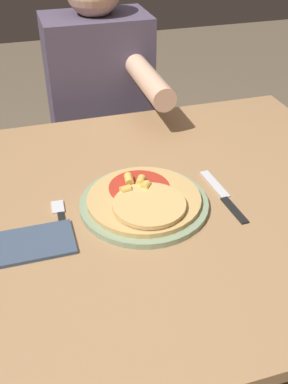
{
  "coord_description": "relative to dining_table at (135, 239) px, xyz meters",
  "views": [
    {
      "loc": [
        -0.22,
        -0.8,
        1.4
      ],
      "look_at": [
        0.02,
        -0.01,
        0.81
      ],
      "focal_mm": 42.0,
      "sensor_mm": 36.0,
      "label": 1
    }
  ],
  "objects": [
    {
      "name": "dining_table",
      "position": [
        0.0,
        0.0,
        0.0
      ],
      "size": [
        1.25,
        0.95,
        0.77
      ],
      "color": "#9E754C",
      "rests_on": "ground_plane"
    },
    {
      "name": "plate",
      "position": [
        0.02,
        -0.01,
        0.11
      ],
      "size": [
        0.3,
        0.3,
        0.01
      ],
      "color": "gray",
      "rests_on": "dining_table"
    },
    {
      "name": "pizza",
      "position": [
        0.02,
        -0.02,
        0.13
      ],
      "size": [
        0.26,
        0.26,
        0.04
      ],
      "color": "tan",
      "rests_on": "plate"
    },
    {
      "name": "fork",
      "position": [
        -0.17,
        -0.01,
        0.11
      ],
      "size": [
        0.03,
        0.18,
        0.0
      ],
      "color": "black",
      "rests_on": "dining_table"
    },
    {
      "name": "knife",
      "position": [
        0.21,
        -0.03,
        0.11
      ],
      "size": [
        0.03,
        0.22,
        0.0
      ],
      "color": "black",
      "rests_on": "dining_table"
    },
    {
      "name": "napkin",
      "position": [
        -0.23,
        -0.07,
        0.11
      ],
      "size": [
        0.15,
        0.11,
        0.01
      ],
      "color": "#38475B",
      "rests_on": "dining_table"
    },
    {
      "name": "person_diner",
      "position": [
        0.06,
        0.69,
        0.03
      ],
      "size": [
        0.35,
        0.52,
        1.2
      ],
      "color": "#2D2D38",
      "rests_on": "ground_plane"
    }
  ]
}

